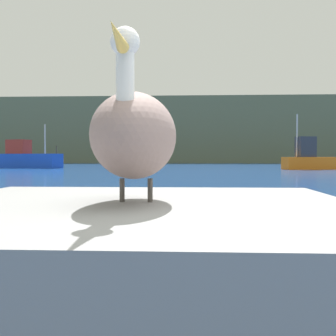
% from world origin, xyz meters
% --- Properties ---
extents(hillside_backdrop, '(140.00, 15.76, 9.83)m').
position_xyz_m(hillside_backdrop, '(0.00, 71.87, 4.92)').
color(hillside_backdrop, '#5B664C').
rests_on(hillside_backdrop, ground).
extents(pier_dock, '(2.55, 2.64, 0.79)m').
position_xyz_m(pier_dock, '(-0.97, 0.14, 0.39)').
color(pier_dock, gray).
rests_on(pier_dock, ground).
extents(pelican, '(0.48, 1.32, 0.90)m').
position_xyz_m(pelican, '(-0.97, 0.13, 1.18)').
color(pelican, gray).
rests_on(pelican, pier_dock).
extents(fishing_boat_orange, '(5.16, 2.42, 4.33)m').
position_xyz_m(fishing_boat_orange, '(8.64, 34.07, 0.83)').
color(fishing_boat_orange, orange).
rests_on(fishing_boat_orange, ground).
extents(fishing_boat_blue, '(6.71, 3.54, 3.81)m').
position_xyz_m(fishing_boat_blue, '(-15.56, 37.15, 0.86)').
color(fishing_boat_blue, blue).
rests_on(fishing_boat_blue, ground).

